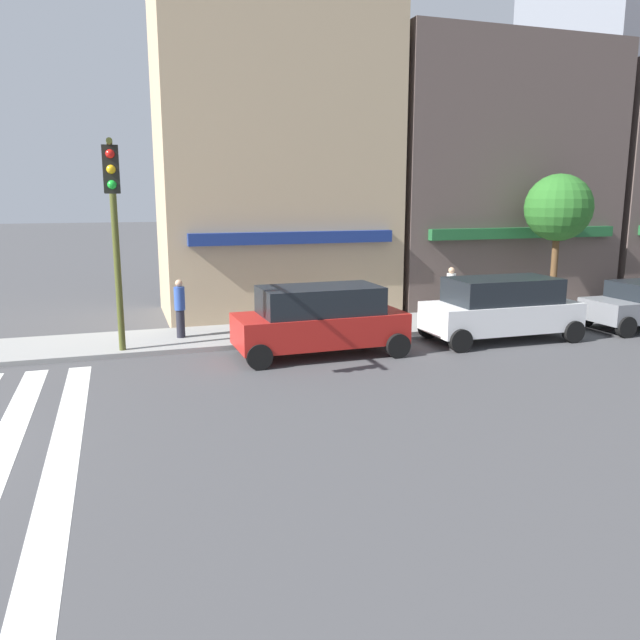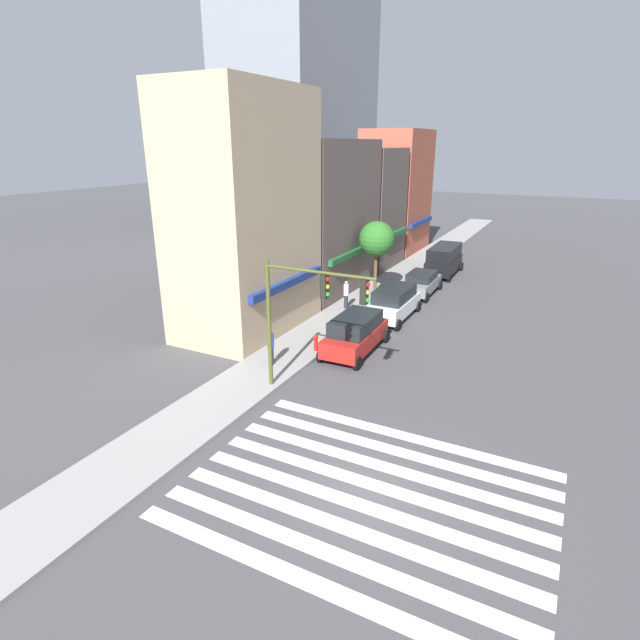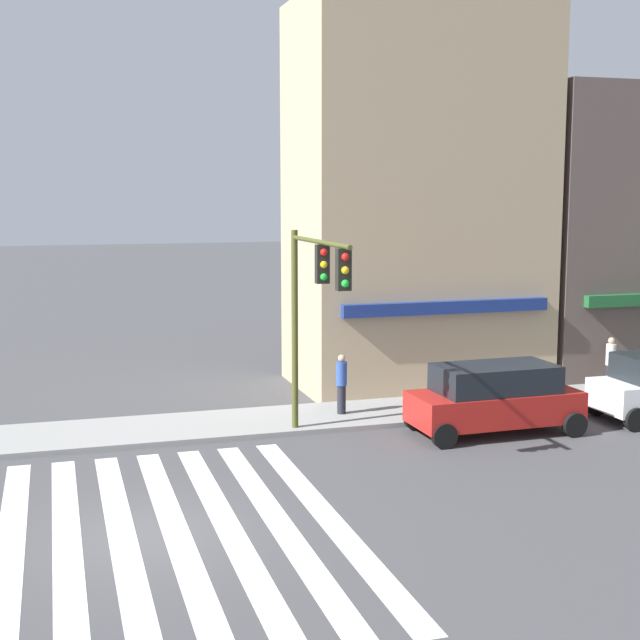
% 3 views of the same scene
% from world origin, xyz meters
% --- Properties ---
extents(ground_plane, '(200.00, 200.00, 0.00)m').
position_xyz_m(ground_plane, '(0.00, 0.00, 0.00)').
color(ground_plane, '#424244').
extents(sidewalk_left, '(120.00, 3.00, 0.15)m').
position_xyz_m(sidewalk_left, '(0.00, 7.50, 0.07)').
color(sidewalk_left, gray).
rests_on(sidewalk_left, ground_plane).
extents(crosswalk_stripes, '(7.78, 10.80, 0.01)m').
position_xyz_m(crosswalk_stripes, '(0.00, 0.00, 0.00)').
color(crosswalk_stripes, silver).
rests_on(crosswalk_stripes, ground_plane).
extents(storefront_row, '(32.59, 5.30, 12.92)m').
position_xyz_m(storefront_row, '(21.91, 11.50, 5.62)').
color(storefront_row, tan).
rests_on(storefront_row, ground_plane).
extents(tower_distant, '(21.10, 11.69, 47.02)m').
position_xyz_m(tower_distant, '(45.86, 27.85, 23.51)').
color(tower_distant, gray).
rests_on(tower_distant, ground_plane).
extents(traffic_signal, '(0.32, 4.80, 5.63)m').
position_xyz_m(traffic_signal, '(4.70, 4.59, 4.10)').
color(traffic_signal, '#474C1E').
rests_on(traffic_signal, ground_plane).
extents(suv_red, '(4.74, 2.12, 1.94)m').
position_xyz_m(suv_red, '(9.95, 4.70, 1.03)').
color(suv_red, '#B21E19').
rests_on(suv_red, ground_plane).
extents(suv_white, '(4.71, 2.12, 1.94)m').
position_xyz_m(suv_white, '(15.79, 4.70, 1.03)').
color(suv_white, white).
rests_on(suv_white, ground_plane).
extents(sedan_grey, '(4.42, 2.02, 1.59)m').
position_xyz_m(sedan_grey, '(21.56, 4.70, 0.84)').
color(sedan_grey, slate).
rests_on(sedan_grey, ground_plane).
extents(van_black, '(5.05, 2.22, 2.34)m').
position_xyz_m(van_black, '(27.80, 4.70, 1.29)').
color(van_black, black).
rests_on(van_black, ground_plane).
extents(pedestrian_white_shirt, '(0.32, 0.32, 1.77)m').
position_xyz_m(pedestrian_white_shirt, '(15.87, 7.91, 1.07)').
color(pedestrian_white_shirt, '#23232D').
rests_on(pedestrian_white_shirt, sidewalk_left).
extents(pedestrian_blue_shirt, '(0.32, 0.32, 1.77)m').
position_xyz_m(pedestrian_blue_shirt, '(6.41, 7.50, 1.07)').
color(pedestrian_blue_shirt, '#23232D').
rests_on(pedestrian_blue_shirt, sidewalk_left).
extents(fire_hydrant, '(0.24, 0.24, 0.84)m').
position_xyz_m(fire_hydrant, '(8.88, 6.40, 0.61)').
color(fire_hydrant, red).
rests_on(fire_hydrant, sidewalk_left).
extents(street_tree, '(2.39, 2.39, 5.01)m').
position_xyz_m(street_tree, '(19.85, 7.50, 3.94)').
color(street_tree, brown).
rests_on(street_tree, sidewalk_left).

